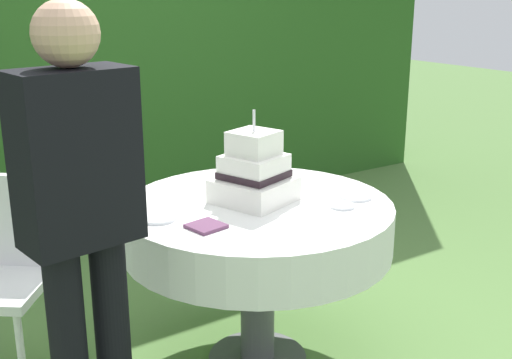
# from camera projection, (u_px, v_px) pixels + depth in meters

# --- Properties ---
(ground_plane) EXTENTS (20.00, 20.00, 0.00)m
(ground_plane) POSITION_uv_depth(u_px,v_px,m) (257.00, 359.00, 2.93)
(ground_plane) COLOR #547A3D
(foliage_hedge) EXTENTS (6.19, 0.68, 2.87)m
(foliage_hedge) POSITION_uv_depth(u_px,v_px,m) (63.00, 16.00, 4.43)
(foliage_hedge) COLOR #28561E
(foliage_hedge) RESTS_ON ground_plane
(cake_table) EXTENTS (1.15, 1.15, 0.75)m
(cake_table) POSITION_uv_depth(u_px,v_px,m) (258.00, 228.00, 2.75)
(cake_table) COLOR #4C4C51
(cake_table) RESTS_ON ground_plane
(wedding_cake) EXTENTS (0.37, 0.37, 0.39)m
(wedding_cake) POSITION_uv_depth(u_px,v_px,m) (254.00, 174.00, 2.71)
(wedding_cake) COLOR white
(wedding_cake) RESTS_ON cake_table
(serving_plate_near) EXTENTS (0.10, 0.10, 0.01)m
(serving_plate_near) POSITION_uv_depth(u_px,v_px,m) (342.00, 206.00, 2.66)
(serving_plate_near) COLOR white
(serving_plate_near) RESTS_ON cake_table
(serving_plate_far) EXTENTS (0.14, 0.14, 0.01)m
(serving_plate_far) POSITION_uv_depth(u_px,v_px,m) (356.00, 196.00, 2.78)
(serving_plate_far) COLOR white
(serving_plate_far) RESTS_ON cake_table
(serving_plate_left) EXTENTS (0.12, 0.12, 0.01)m
(serving_plate_left) POSITION_uv_depth(u_px,v_px,m) (249.00, 173.00, 3.13)
(serving_plate_left) COLOR white
(serving_plate_left) RESTS_ON cake_table
(serving_plate_right) EXTENTS (0.14, 0.14, 0.01)m
(serving_plate_right) POSITION_uv_depth(u_px,v_px,m) (158.00, 218.00, 2.52)
(serving_plate_right) COLOR white
(serving_plate_right) RESTS_ON cake_table
(napkin_stack) EXTENTS (0.14, 0.14, 0.01)m
(napkin_stack) POSITION_uv_depth(u_px,v_px,m) (206.00, 226.00, 2.43)
(napkin_stack) COLOR #603856
(napkin_stack) RESTS_ON cake_table
(garden_chair) EXTENTS (0.56, 0.56, 0.89)m
(garden_chair) POSITION_uv_depth(u_px,v_px,m) (1.00, 263.00, 2.65)
(garden_chair) COLOR white
(garden_chair) RESTS_ON ground_plane
(standing_person) EXTENTS (0.38, 0.25, 1.60)m
(standing_person) POSITION_uv_depth(u_px,v_px,m) (81.00, 219.00, 2.03)
(standing_person) COLOR black
(standing_person) RESTS_ON ground_plane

